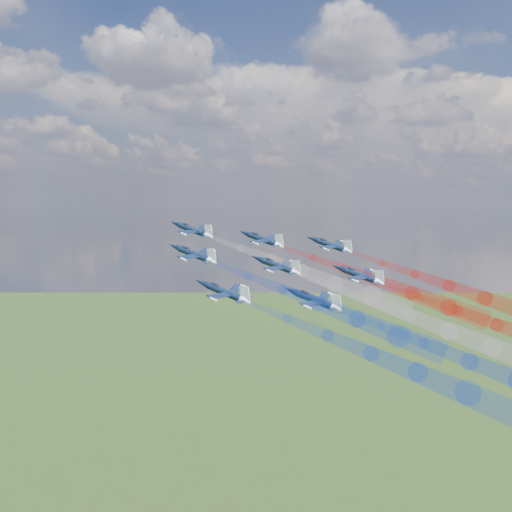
% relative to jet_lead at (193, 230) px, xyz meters
% --- Properties ---
extents(jet_lead, '(15.43, 12.92, 8.24)m').
position_rel_jet_lead_xyz_m(jet_lead, '(0.00, 0.00, 0.00)').
color(jet_lead, black).
extents(trail_lead, '(48.73, 12.79, 18.13)m').
position_rel_jet_lead_xyz_m(trail_lead, '(28.91, -4.80, -8.28)').
color(trail_lead, white).
extents(jet_inner_left, '(15.43, 12.92, 8.24)m').
position_rel_jet_lead_xyz_m(jet_inner_left, '(8.17, -15.72, -4.40)').
color(jet_inner_left, black).
extents(trail_inner_left, '(48.73, 12.79, 18.13)m').
position_rel_jet_lead_xyz_m(trail_inner_left, '(37.08, -20.52, -12.68)').
color(trail_inner_left, blue).
extents(jet_inner_right, '(15.43, 12.92, 8.24)m').
position_rel_jet_lead_xyz_m(jet_inner_right, '(14.88, 8.05, -2.37)').
color(jet_inner_right, black).
extents(trail_inner_right, '(48.73, 12.79, 18.13)m').
position_rel_jet_lead_xyz_m(trail_inner_right, '(43.79, 3.25, -10.65)').
color(trail_inner_right, red).
extents(jet_outer_left, '(15.43, 12.92, 8.24)m').
position_rel_jet_lead_xyz_m(jet_outer_left, '(20.55, -27.66, -10.33)').
color(jet_outer_left, black).
extents(trail_outer_left, '(48.73, 12.79, 18.13)m').
position_rel_jet_lead_xyz_m(trail_outer_left, '(49.47, -32.46, -18.61)').
color(trail_outer_left, blue).
extents(jet_center_third, '(15.43, 12.92, 8.24)m').
position_rel_jet_lead_xyz_m(jet_center_third, '(23.82, -6.58, -7.16)').
color(jet_center_third, black).
extents(trail_center_third, '(48.73, 12.79, 18.13)m').
position_rel_jet_lead_xyz_m(trail_center_third, '(52.73, -11.37, -15.44)').
color(trail_center_third, white).
extents(jet_outer_right, '(15.43, 12.92, 8.24)m').
position_rel_jet_lead_xyz_m(jet_outer_right, '(29.46, 17.68, -4.00)').
color(jet_outer_right, black).
extents(trail_outer_right, '(48.73, 12.79, 18.13)m').
position_rel_jet_lead_xyz_m(trail_outer_right, '(58.37, 12.88, -12.28)').
color(trail_outer_right, red).
extents(jet_rear_left, '(15.43, 12.92, 8.24)m').
position_rel_jet_lead_xyz_m(jet_rear_left, '(35.93, -19.56, -12.10)').
color(jet_rear_left, black).
extents(trail_rear_left, '(48.73, 12.79, 18.13)m').
position_rel_jet_lead_xyz_m(trail_rear_left, '(64.85, -24.36, -20.38)').
color(trail_rear_left, blue).
extents(jet_rear_right, '(15.43, 12.92, 8.24)m').
position_rel_jet_lead_xyz_m(jet_rear_right, '(40.04, 2.51, -9.52)').
color(jet_rear_right, black).
extents(trail_rear_right, '(48.73, 12.79, 18.13)m').
position_rel_jet_lead_xyz_m(trail_rear_right, '(68.95, -2.28, -17.80)').
color(trail_rear_right, red).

